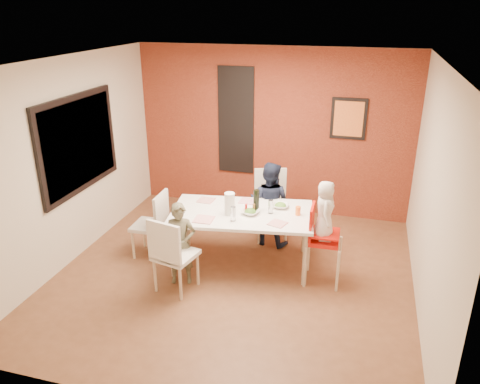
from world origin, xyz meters
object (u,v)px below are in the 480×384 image
(chair_near, at_px, (171,252))
(paper_towel_roll, at_px, (230,204))
(child_far, at_px, (269,204))
(chair_far, at_px, (271,200))
(child_near, at_px, (180,244))
(wine_bottle, at_px, (256,201))
(toddler, at_px, (325,211))
(chair_left, at_px, (154,221))
(dining_table, at_px, (242,217))
(high_chair, at_px, (321,237))

(chair_near, xyz_separation_m, paper_towel_roll, (0.50, 0.77, 0.36))
(child_far, bearing_deg, chair_far, -74.13)
(chair_far, relative_size, child_far, 0.83)
(child_far, distance_m, paper_towel_roll, 0.92)
(child_near, bearing_deg, wine_bottle, 24.63)
(child_near, relative_size, toddler, 1.43)
(toddler, relative_size, wine_bottle, 2.51)
(chair_left, relative_size, wine_bottle, 3.13)
(dining_table, distance_m, wine_bottle, 0.29)
(chair_far, height_order, high_chair, chair_far)
(chair_far, distance_m, paper_towel_roll, 1.14)
(toddler, distance_m, wine_bottle, 0.93)
(high_chair, bearing_deg, child_far, 43.94)
(child_far, xyz_separation_m, paper_towel_roll, (-0.35, -0.80, 0.29))
(chair_near, relative_size, high_chair, 0.97)
(chair_far, distance_m, child_near, 1.76)
(chair_left, relative_size, toddler, 1.25)
(chair_far, distance_m, wine_bottle, 0.93)
(high_chair, height_order, wine_bottle, wine_bottle)
(toddler, bearing_deg, dining_table, 75.51)
(paper_towel_roll, bearing_deg, chair_far, 72.70)
(dining_table, relative_size, wine_bottle, 6.59)
(chair_near, distance_m, high_chair, 1.84)
(chair_near, bearing_deg, high_chair, -143.61)
(chair_left, height_order, wine_bottle, wine_bottle)
(dining_table, distance_m, high_chair, 1.06)
(chair_left, relative_size, child_far, 0.75)
(child_near, bearing_deg, dining_table, 28.64)
(chair_left, relative_size, high_chair, 0.92)
(child_far, bearing_deg, child_near, 66.88)
(dining_table, distance_m, paper_towel_roll, 0.28)
(child_near, distance_m, paper_towel_roll, 0.80)
(chair_far, bearing_deg, dining_table, -119.96)
(paper_towel_roll, bearing_deg, chair_left, 179.38)
(toddler, distance_m, paper_towel_roll, 1.21)
(chair_near, distance_m, child_near, 0.25)
(child_near, xyz_separation_m, child_far, (0.84, 1.32, 0.09))
(paper_towel_roll, bearing_deg, toddler, -1.36)
(high_chair, bearing_deg, toddler, -89.24)
(dining_table, relative_size, child_near, 1.84)
(chair_far, xyz_separation_m, high_chair, (0.85, -1.07, 0.04))
(child_near, bearing_deg, chair_near, -111.74)
(chair_near, distance_m, toddler, 1.91)
(high_chair, relative_size, paper_towel_roll, 3.46)
(high_chair, xyz_separation_m, child_near, (-1.66, -0.49, -0.08))
(chair_near, height_order, child_near, child_near)
(wine_bottle, height_order, paper_towel_roll, wine_bottle)
(high_chair, bearing_deg, chair_far, 37.48)
(chair_left, distance_m, child_far, 1.64)
(high_chair, distance_m, wine_bottle, 0.95)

